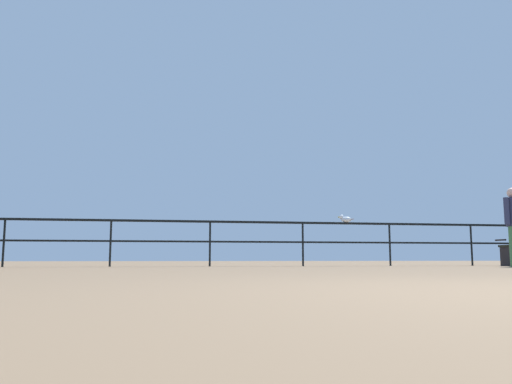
# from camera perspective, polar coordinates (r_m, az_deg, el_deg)

# --- Properties ---
(pier_railing) EXTENTS (23.07, 0.05, 0.99)m
(pier_railing) POSITION_cam_1_polar(r_m,az_deg,el_deg) (11.47, 0.13, -4.51)
(pier_railing) COLOR black
(pier_railing) RESTS_ON ground_plane
(seagull_on_rail) EXTENTS (0.36, 0.22, 0.18)m
(seagull_on_rail) POSITION_cam_1_polar(r_m,az_deg,el_deg) (12.05, 9.85, -2.95)
(seagull_on_rail) COLOR white
(seagull_on_rail) RESTS_ON pier_railing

